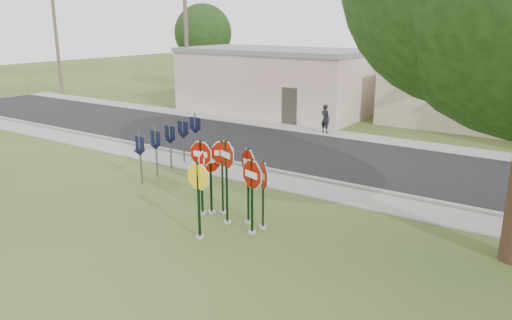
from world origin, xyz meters
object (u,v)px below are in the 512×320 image
Objects in this scene: stop_sign_center at (226,169)px; stop_sign_yellow at (198,191)px; stop_sign_left at (201,167)px; pedestrian at (325,119)px; utility_pole_near at (186,36)px.

stop_sign_yellow is (0.02, -1.29, -0.30)m from stop_sign_center.
stop_sign_left reaches higher than pedestrian.
stop_sign_yellow reaches higher than pedestrian.
stop_sign_yellow is 1.84m from stop_sign_left.
pedestrian is at bearing 104.01° from stop_sign_center.
utility_pole_near reaches higher than stop_sign_center.
stop_sign_yellow is at bearing -89.19° from stop_sign_center.
stop_sign_center is 0.29× the size of utility_pole_near.
stop_sign_center is 1.08× the size of stop_sign_left.
stop_sign_center is 1.76× the size of pedestrian.
stop_sign_center is at bearing -8.10° from stop_sign_left.
pedestrian is at bearing -5.73° from utility_pole_near.
stop_sign_yellow is 1.52× the size of pedestrian.
pedestrian is at bearing 99.38° from stop_sign_left.
stop_sign_yellow is 20.98m from utility_pole_near.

